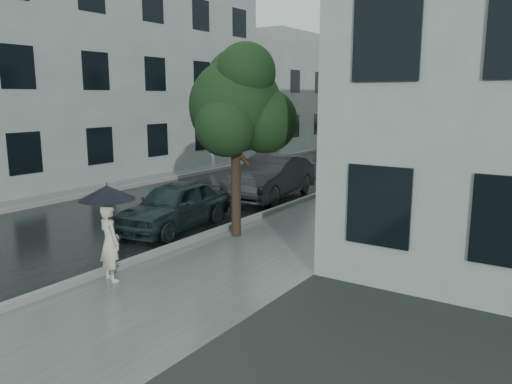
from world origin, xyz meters
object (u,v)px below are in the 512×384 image
Objects in this scene: street_tree at (237,105)px; lamp_post at (340,120)px; pedestrian at (110,242)px; car_near at (175,205)px; car_far at (271,177)px.

street_tree is 1.04× the size of lamp_post.
pedestrian is 0.33× the size of lamp_post.
pedestrian is at bearing -92.38° from street_tree.
street_tree is 3.31m from car_near.
car_far is at bearing -118.54° from lamp_post.
pedestrian is 4.85m from street_tree.
car_far is at bearing -64.27° from pedestrian.
car_far is at bearing 84.45° from car_near.
lamp_post is at bearing 62.21° from car_far.
pedestrian reaches higher than car_far.
car_far is (-1.23, -3.00, -1.95)m from lamp_post.
street_tree reaches higher than car_near.
car_near is (-1.83, -0.42, -2.73)m from street_tree.
street_tree is at bearing -77.37° from pedestrian.
car_far reaches higher than car_near.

